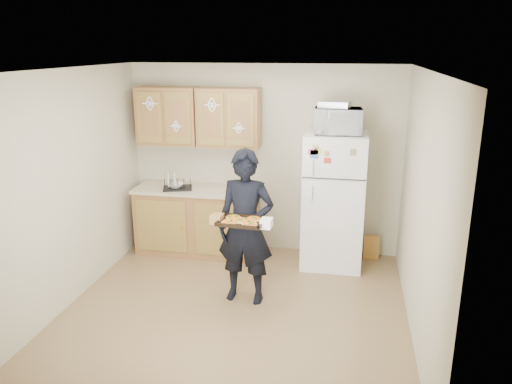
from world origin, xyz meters
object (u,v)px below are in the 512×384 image
person (246,227)px  refrigerator (333,200)px  baking_tray (241,222)px  microwave (338,121)px  dish_rack (177,183)px

person → refrigerator: bearing=55.9°
baking_tray → microwave: bearing=61.6°
refrigerator → baking_tray: 1.69m
dish_rack → refrigerator: bearing=0.8°
dish_rack → person: bearing=-44.0°
microwave → person: bearing=-133.7°
refrigerator → person: bearing=-127.8°
microwave → dish_rack: bearing=175.0°
dish_rack → microwave: bearing=-0.6°
baking_tray → microwave: (0.87, 1.39, 0.84)m
baking_tray → dish_rack: 1.84m
refrigerator → microwave: 1.00m
person → microwave: 1.73m
person → dish_rack: 1.61m
person → dish_rack: size_ratio=4.54×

